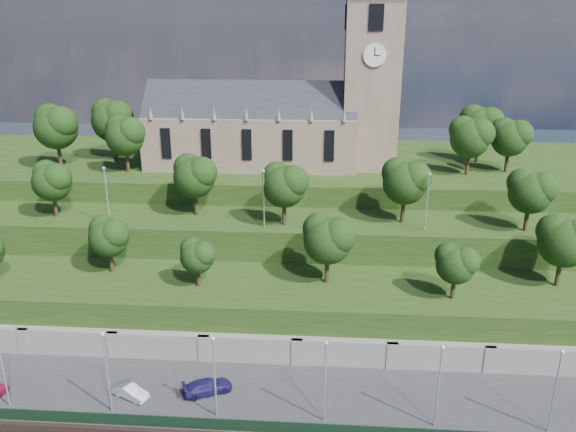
{
  "coord_description": "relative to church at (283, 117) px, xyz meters",
  "views": [
    {
      "loc": [
        7.68,
        -39.93,
        37.04
      ],
      "look_at": [
        2.72,
        30.0,
        12.11
      ],
      "focal_mm": 35.0,
      "sensor_mm": 36.0,
      "label": 1
    }
  ],
  "objects": [
    {
      "name": "retaining_wall",
      "position": [
        -0.79,
        -34.01,
        -20.02
      ],
      "size": [
        160.0,
        2.1,
        5.0
      ],
      "color": "slate",
      "rests_on": "ground"
    },
    {
      "name": "fence",
      "position": [
        -0.79,
        -45.38,
        -19.92
      ],
      "size": [
        160.0,
        0.1,
        1.2
      ],
      "primitive_type": "cube",
      "color": "black",
      "rests_on": "promenade"
    },
    {
      "name": "car_middle",
      "position": [
        -11.65,
        -41.44,
        -19.89
      ],
      "size": [
        4.03,
        2.77,
        1.26
      ],
      "primitive_type": "imported",
      "rotation": [
        0.0,
        0.0,
        1.15
      ],
      "color": "#A7A7AC",
      "rests_on": "promenade"
    },
    {
      "name": "promenade",
      "position": [
        -0.79,
        -39.98,
        -21.52
      ],
      "size": [
        160.0,
        12.0,
        2.0
      ],
      "primitive_type": "cube",
      "color": "#2D2D30",
      "rests_on": "ground"
    },
    {
      "name": "trees_hilltop",
      "position": [
        -2.92,
        -1.39,
        -1.34
      ],
      "size": [
        74.61,
        15.89,
        9.75
      ],
      "color": "black",
      "rests_on": "hilltop"
    },
    {
      "name": "hilltop",
      "position": [
        -0.79,
        4.02,
        -15.02
      ],
      "size": [
        160.0,
        32.0,
        15.0
      ],
      "primitive_type": "cube",
      "color": "#1F3612",
      "rests_on": "ground"
    },
    {
      "name": "embankment_upper",
      "position": [
        -0.79,
        -16.98,
        -16.52
      ],
      "size": [
        160.0,
        10.0,
        12.0
      ],
      "primitive_type": "cube",
      "color": "#1F3612",
      "rests_on": "ground"
    },
    {
      "name": "lamp_posts_upper",
      "position": [
        -0.79,
        -19.98,
        -6.19
      ],
      "size": [
        40.36,
        0.36,
        7.46
      ],
      "color": "#B2B2B7",
      "rests_on": "embankment_upper"
    },
    {
      "name": "lamp_posts_promenade",
      "position": [
        -2.79,
        -43.48,
        -15.69
      ],
      "size": [
        60.36,
        0.36,
        8.44
      ],
      "color": "#B2B2B7",
      "rests_on": "promenade"
    },
    {
      "name": "embankment_lower",
      "position": [
        -0.79,
        -27.98,
        -18.52
      ],
      "size": [
        160.0,
        12.0,
        8.0
      ],
      "primitive_type": "cube",
      "color": "#1F3612",
      "rests_on": "ground"
    },
    {
      "name": "trees_lower",
      "position": [
        5.98,
        -27.43,
        -9.48
      ],
      "size": [
        70.51,
        8.92,
        8.35
      ],
      "color": "black",
      "rests_on": "embankment_lower"
    },
    {
      "name": "church",
      "position": [
        0.0,
        0.0,
        0.0
      ],
      "size": [
        38.6,
        12.35,
        27.6
      ],
      "color": "#725F4F",
      "rests_on": "hilltop"
    },
    {
      "name": "trees_upper",
      "position": [
        3.06,
        -17.71,
        -5.05
      ],
      "size": [
        66.09,
        8.47,
        8.39
      ],
      "color": "black",
      "rests_on": "embankment_upper"
    },
    {
      "name": "car_right",
      "position": [
        -4.31,
        -40.19,
        -19.82
      ],
      "size": [
        5.24,
        3.8,
        1.41
      ],
      "primitive_type": "imported",
      "rotation": [
        0.0,
        0.0,
        2.0
      ],
      "color": "#1E1753",
      "rests_on": "promenade"
    }
  ]
}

